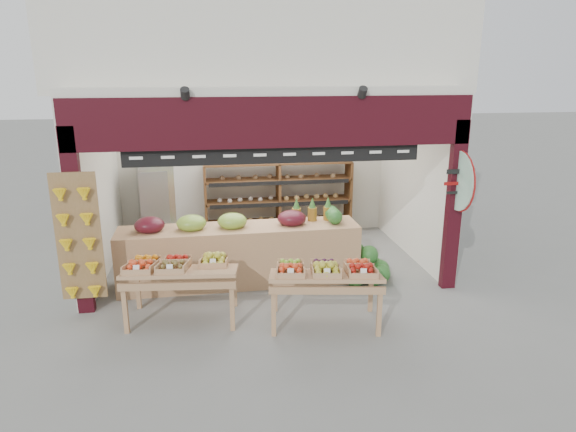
# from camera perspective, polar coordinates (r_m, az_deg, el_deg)

# --- Properties ---
(ground) EXTENTS (60.00, 60.00, 0.00)m
(ground) POSITION_cam_1_polar(r_m,az_deg,el_deg) (8.86, -2.21, -6.25)
(ground) COLOR slate
(ground) RESTS_ON ground
(shop_structure) EXTENTS (6.36, 5.12, 5.40)m
(shop_structure) POSITION_cam_1_polar(r_m,az_deg,el_deg) (9.82, -3.65, 19.29)
(shop_structure) COLOR silver
(shop_structure) RESTS_ON ground
(banana_board) EXTENTS (0.60, 0.15, 1.80)m
(banana_board) POSITION_cam_1_polar(r_m,az_deg,el_deg) (7.54, -22.26, -2.51)
(banana_board) COLOR olive
(banana_board) RESTS_ON ground
(gift_sign) EXTENTS (0.04, 0.93, 0.92)m
(gift_sign) POSITION_cam_1_polar(r_m,az_deg,el_deg) (8.07, 18.49, 3.72)
(gift_sign) COLOR #A1CAB7
(gift_sign) RESTS_ON ground
(back_shelving) EXTENTS (2.98, 0.49, 1.84)m
(back_shelving) POSITION_cam_1_polar(r_m,az_deg,el_deg) (10.36, -1.07, 3.69)
(back_shelving) COLOR brown
(back_shelving) RESTS_ON ground
(refrigerator) EXTENTS (0.75, 0.75, 1.62)m
(refrigerator) POSITION_cam_1_polar(r_m,az_deg,el_deg) (10.34, -14.38, 1.24)
(refrigerator) COLOR silver
(refrigerator) RESTS_ON ground
(cardboard_stack) EXTENTS (1.04, 0.87, 0.65)m
(cardboard_stack) POSITION_cam_1_polar(r_m,az_deg,el_deg) (9.37, -13.81, -3.90)
(cardboard_stack) COLOR beige
(cardboard_stack) RESTS_ON ground
(mid_counter) EXTENTS (3.82, 0.78, 1.18)m
(mid_counter) POSITION_cam_1_polar(r_m,az_deg,el_deg) (8.29, -5.49, -4.08)
(mid_counter) COLOR tan
(mid_counter) RESTS_ON ground
(display_table_left) EXTENTS (1.59, 0.99, 0.97)m
(display_table_left) POSITION_cam_1_polar(r_m,az_deg,el_deg) (7.18, -12.57, -5.66)
(display_table_left) COLOR tan
(display_table_left) RESTS_ON ground
(display_table_right) EXTENTS (1.60, 1.05, 0.96)m
(display_table_right) POSITION_cam_1_polar(r_m,az_deg,el_deg) (6.90, 4.17, -6.22)
(display_table_right) COLOR tan
(display_table_right) RESTS_ON ground
(watermelon_pile) EXTENTS (0.82, 0.77, 0.58)m
(watermelon_pile) POSITION_cam_1_polar(r_m,az_deg,el_deg) (8.56, 8.66, -5.75)
(watermelon_pile) COLOR #1A4918
(watermelon_pile) RESTS_ON ground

